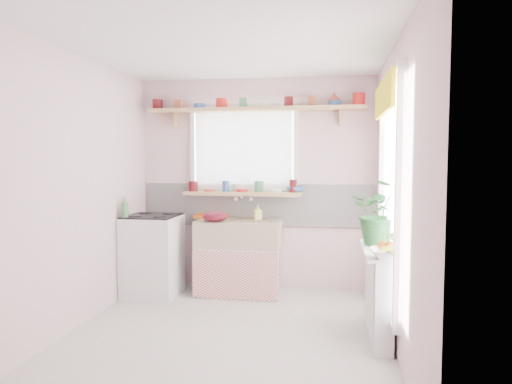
# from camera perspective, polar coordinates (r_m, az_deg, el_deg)

# --- Properties ---
(room) EXTENTS (3.20, 3.20, 3.20)m
(room) POSITION_cam_1_polar(r_m,az_deg,el_deg) (4.65, 6.64, 1.97)
(room) COLOR beige
(room) RESTS_ON ground
(sink_unit) EXTENTS (0.95, 0.65, 1.11)m
(sink_unit) POSITION_cam_1_polar(r_m,az_deg,el_deg) (5.30, -2.10, -8.00)
(sink_unit) COLOR white
(sink_unit) RESTS_ON ground
(cooker) EXTENTS (0.58, 0.58, 0.93)m
(cooker) POSITION_cam_1_polar(r_m,az_deg,el_deg) (5.33, -12.77, -7.70)
(cooker) COLOR white
(cooker) RESTS_ON ground
(radiator_ledge) EXTENTS (0.22, 0.95, 0.78)m
(radiator_ledge) POSITION_cam_1_polar(r_m,az_deg,el_deg) (4.17, 15.08, -11.96)
(radiator_ledge) COLOR white
(radiator_ledge) RESTS_ON ground
(windowsill) EXTENTS (1.40, 0.22, 0.04)m
(windowsill) POSITION_cam_1_polar(r_m,az_deg,el_deg) (5.38, -1.72, -0.19)
(windowsill) COLOR tan
(windowsill) RESTS_ON room
(pine_shelf) EXTENTS (2.52, 0.24, 0.04)m
(pine_shelf) POSITION_cam_1_polar(r_m,az_deg,el_deg) (5.36, -0.17, 10.28)
(pine_shelf) COLOR tan
(pine_shelf) RESTS_ON room
(shelf_crockery) EXTENTS (2.47, 0.11, 0.12)m
(shelf_crockery) POSITION_cam_1_polar(r_m,az_deg,el_deg) (5.37, -0.41, 11.07)
(shelf_crockery) COLOR #590F14
(shelf_crockery) RESTS_ON pine_shelf
(sill_crockery) EXTENTS (1.35, 0.11, 0.12)m
(sill_crockery) POSITION_cam_1_polar(r_m,az_deg,el_deg) (5.38, -1.90, 0.61)
(sill_crockery) COLOR #590F14
(sill_crockery) RESTS_ON windowsill
(dish_tray) EXTENTS (0.38, 0.29, 0.04)m
(dish_tray) POSITION_cam_1_polar(r_m,az_deg,el_deg) (5.51, -5.51, -2.94)
(dish_tray) COLOR #E65C14
(dish_tray) RESTS_ON sink_unit
(colander) EXTENTS (0.30, 0.30, 0.12)m
(colander) POSITION_cam_1_polar(r_m,az_deg,el_deg) (5.09, -5.19, -3.04)
(colander) COLOR #520E19
(colander) RESTS_ON sink_unit
(jade_plant) EXTENTS (0.56, 0.50, 0.59)m
(jade_plant) POSITION_cam_1_polar(r_m,az_deg,el_deg) (4.21, 15.44, -2.47)
(jade_plant) COLOR #255D29
(jade_plant) RESTS_ON radiator_ledge
(fruit_bowl) EXTENTS (0.32, 0.32, 0.07)m
(fruit_bowl) POSITION_cam_1_polar(r_m,az_deg,el_deg) (3.69, 16.32, -7.44)
(fruit_bowl) COLOR silver
(fruit_bowl) RESTS_ON radiator_ledge
(herb_pot) EXTENTS (0.14, 0.12, 0.23)m
(herb_pot) POSITION_cam_1_polar(r_m,az_deg,el_deg) (3.67, 16.34, -6.28)
(herb_pot) COLOR #37702D
(herb_pot) RESTS_ON radiator_ledge
(soap_bottle_sink) EXTENTS (0.10, 0.10, 0.18)m
(soap_bottle_sink) POSITION_cam_1_polar(r_m,az_deg,el_deg) (5.23, 0.24, -2.53)
(soap_bottle_sink) COLOR #F5F86E
(soap_bottle_sink) RESTS_ON sink_unit
(sill_cup) EXTENTS (0.14, 0.14, 0.09)m
(sill_cup) POSITION_cam_1_polar(r_m,az_deg,el_deg) (5.45, -2.33, 0.53)
(sill_cup) COLOR beige
(sill_cup) RESTS_ON windowsill
(sill_bowl) EXTENTS (0.27, 0.27, 0.07)m
(sill_bowl) POSITION_cam_1_polar(r_m,az_deg,el_deg) (5.35, 4.93, 0.34)
(sill_bowl) COLOR #3770B3
(sill_bowl) RESTS_ON windowsill
(shelf_vase) EXTENTS (0.18, 0.18, 0.16)m
(shelf_vase) POSITION_cam_1_polar(r_m,az_deg,el_deg) (5.36, 9.79, 11.29)
(shelf_vase) COLOR #AB4434
(shelf_vase) RESTS_ON pine_shelf
(cooker_bottle) EXTENTS (0.10, 0.11, 0.22)m
(cooker_bottle) POSITION_cam_1_polar(r_m,az_deg,el_deg) (5.14, -16.07, -1.84)
(cooker_bottle) COLOR #44884C
(cooker_bottle) RESTS_ON cooker
(fruit) EXTENTS (0.20, 0.14, 0.10)m
(fruit) POSITION_cam_1_polar(r_m,az_deg,el_deg) (3.68, 16.42, -6.50)
(fruit) COLOR orange
(fruit) RESTS_ON fruit_bowl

